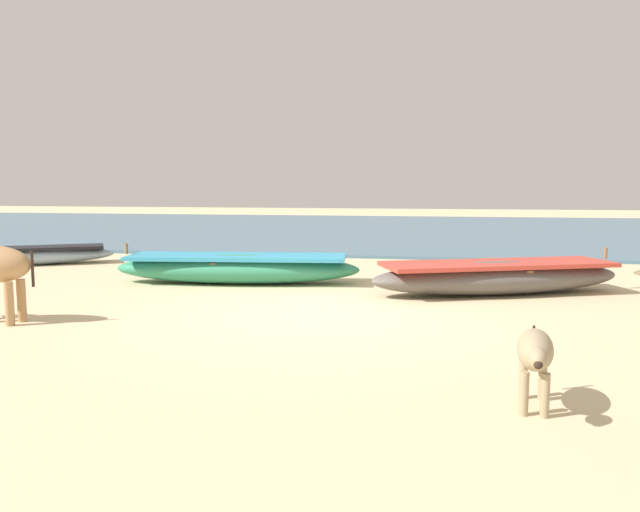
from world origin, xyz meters
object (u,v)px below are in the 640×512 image
object	(u,v)px
fishing_boat_6	(24,255)
calf_near_dun	(535,354)
fishing_boat_1	(237,268)
fishing_boat_0	(497,276)

from	to	relation	value
fishing_boat_6	calf_near_dun	size ratio (longest dim) A/B	3.82
fishing_boat_1	fishing_boat_6	size ratio (longest dim) A/B	1.22
fishing_boat_0	fishing_boat_6	world-z (taller)	fishing_boat_0
fishing_boat_0	calf_near_dun	size ratio (longest dim) A/B	4.51
fishing_boat_0	fishing_boat_1	distance (m)	4.68
fishing_boat_0	fishing_boat_6	xyz separation A→B (m)	(-10.30, 1.98, -0.07)
fishing_boat_6	calf_near_dun	bearing A→B (deg)	112.84
fishing_boat_0	fishing_boat_1	bearing A→B (deg)	154.28
fishing_boat_0	calf_near_dun	distance (m)	5.59
fishing_boat_0	fishing_boat_6	size ratio (longest dim) A/B	1.18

